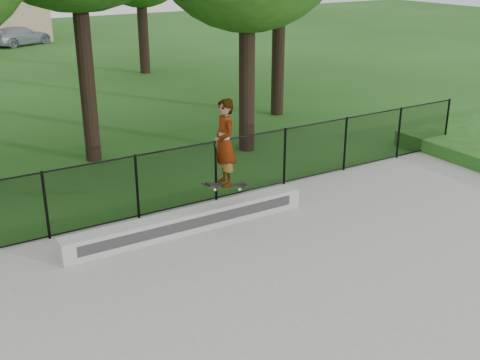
{
  "coord_description": "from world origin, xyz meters",
  "views": [
    {
      "loc": [
        -6.49,
        -5.83,
        5.71
      ],
      "look_at": [
        -0.37,
        4.2,
        1.2
      ],
      "focal_mm": 45.0,
      "sensor_mm": 36.0,
      "label": 1
    }
  ],
  "objects": [
    {
      "name": "chainlink_fence",
      "position": [
        0.0,
        5.9,
        0.81
      ],
      "size": [
        16.06,
        0.06,
        1.5
      ],
      "color": "black",
      "rests_on": "concrete_slab"
    },
    {
      "name": "car_c",
      "position": [
        1.9,
        34.72,
        0.58
      ],
      "size": [
        4.03,
        3.02,
        1.16
      ],
      "primitive_type": "imported",
      "rotation": [
        0.0,
        0.0,
        2.0
      ],
      "color": "#8B939D",
      "rests_on": "ground"
    },
    {
      "name": "skater_airborne",
      "position": [
        -0.61,
        4.41,
        1.97
      ],
      "size": [
        0.82,
        0.72,
        2.02
      ],
      "color": "black",
      "rests_on": "ground"
    },
    {
      "name": "ground",
      "position": [
        0.0,
        0.0,
        0.0
      ],
      "size": [
        100.0,
        100.0,
        0.0
      ],
      "primitive_type": "plane",
      "color": "#1F4C15",
      "rests_on": "ground"
    },
    {
      "name": "concrete_slab",
      "position": [
        0.0,
        0.0,
        0.03
      ],
      "size": [
        14.0,
        12.0,
        0.06
      ],
      "primitive_type": "cube",
      "color": "gray",
      "rests_on": "ground"
    },
    {
      "name": "grind_ledge",
      "position": [
        -1.34,
        4.7,
        0.29
      ],
      "size": [
        5.53,
        0.4,
        0.45
      ],
      "primitive_type": "cube",
      "color": "#AFAFAA",
      "rests_on": "concrete_slab"
    }
  ]
}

